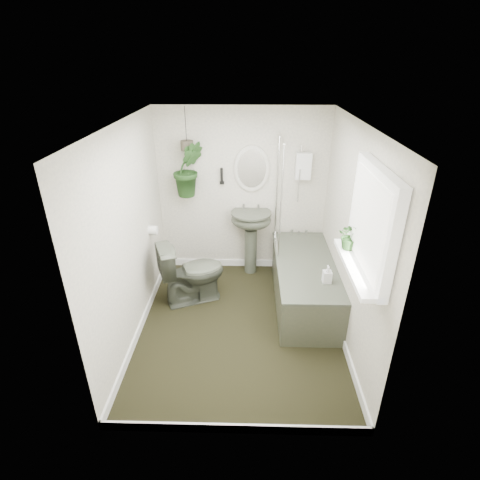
{
  "coord_description": "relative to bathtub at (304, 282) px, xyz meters",
  "views": [
    {
      "loc": [
        0.09,
        -3.49,
        2.87
      ],
      "look_at": [
        0.0,
        0.15,
        1.05
      ],
      "focal_mm": 28.0,
      "sensor_mm": 36.0,
      "label": 1
    }
  ],
  "objects": [
    {
      "name": "bathtub",
      "position": [
        0.0,
        0.0,
        0.0
      ],
      "size": [
        0.72,
        1.72,
        0.58
      ],
      "primitive_type": null,
      "color": "#404538",
      "rests_on": "floor"
    },
    {
      "name": "ceiling",
      "position": [
        -0.8,
        -0.5,
        2.02
      ],
      "size": [
        2.3,
        2.8,
        0.02
      ],
      "primitive_type": "cube",
      "color": "white",
      "rests_on": "ground"
    },
    {
      "name": "hanging_pot",
      "position": [
        -1.5,
        0.75,
        1.54
      ],
      "size": [
        0.16,
        0.16,
        0.12
      ],
      "primitive_type": "cylinder",
      "color": "#443E30",
      "rests_on": "ceiling"
    },
    {
      "name": "pedestal_sink",
      "position": [
        -0.68,
        0.74,
        0.18
      ],
      "size": [
        0.62,
        0.55,
        0.94
      ],
      "primitive_type": null,
      "rotation": [
        0.0,
        0.0,
        -0.15
      ],
      "color": "#404538",
      "rests_on": "floor"
    },
    {
      "name": "wall_left",
      "position": [
        -1.96,
        -0.5,
        0.86
      ],
      "size": [
        0.02,
        2.8,
        2.3
      ],
      "primitive_type": "cube",
      "color": "beige",
      "rests_on": "ground"
    },
    {
      "name": "wall_back",
      "position": [
        -0.8,
        0.91,
        0.86
      ],
      "size": [
        2.3,
        0.02,
        2.3
      ],
      "primitive_type": "cube",
      "color": "beige",
      "rests_on": "ground"
    },
    {
      "name": "oval_mirror",
      "position": [
        -0.68,
        0.87,
        1.21
      ],
      "size": [
        0.46,
        0.03,
        0.62
      ],
      "primitive_type": "ellipsoid",
      "color": "beige",
      "rests_on": "wall_back"
    },
    {
      "name": "toilet",
      "position": [
        -1.41,
        0.02,
        0.12
      ],
      "size": [
        0.91,
        0.73,
        0.82
      ],
      "primitive_type": "imported",
      "rotation": [
        0.0,
        0.0,
        1.96
      ],
      "color": "#404538",
      "rests_on": "floor"
    },
    {
      "name": "window_blinds",
      "position": [
        0.24,
        -1.2,
        1.36
      ],
      "size": [
        0.01,
        0.86,
        0.76
      ],
      "primitive_type": "cube",
      "color": "white",
      "rests_on": "wall_right"
    },
    {
      "name": "sill_plant",
      "position": [
        0.22,
        -0.9,
        1.09
      ],
      "size": [
        0.25,
        0.23,
        0.26
      ],
      "primitive_type": "imported",
      "rotation": [
        0.0,
        0.0,
        -0.13
      ],
      "color": "black",
      "rests_on": "window_sill"
    },
    {
      "name": "skirting",
      "position": [
        -0.8,
        -0.5,
        -0.24
      ],
      "size": [
        2.3,
        2.8,
        0.1
      ],
      "primitive_type": "cube",
      "color": "white",
      "rests_on": "floor"
    },
    {
      "name": "wall_right",
      "position": [
        0.36,
        -0.5,
        0.86
      ],
      "size": [
        0.02,
        2.8,
        2.3
      ],
      "primitive_type": "cube",
      "color": "beige",
      "rests_on": "ground"
    },
    {
      "name": "hanging_plant",
      "position": [
        -1.5,
        0.75,
        1.23
      ],
      "size": [
        0.48,
        0.42,
        0.73
      ],
      "primitive_type": "imported",
      "rotation": [
        0.0,
        0.0,
        0.28
      ],
      "color": "black",
      "rests_on": "ceiling"
    },
    {
      "name": "wall_sconce",
      "position": [
        -1.08,
        0.86,
        1.11
      ],
      "size": [
        0.04,
        0.04,
        0.22
      ],
      "primitive_type": "cylinder",
      "color": "black",
      "rests_on": "wall_back"
    },
    {
      "name": "toilet_roll_holder",
      "position": [
        -1.9,
        0.2,
        0.61
      ],
      "size": [
        0.11,
        0.11,
        0.11
      ],
      "primitive_type": "cylinder",
      "rotation": [
        0.0,
        1.57,
        0.0
      ],
      "color": "white",
      "rests_on": "wall_left"
    },
    {
      "name": "soap_bottle",
      "position": [
        0.17,
        -0.44,
        0.39
      ],
      "size": [
        0.1,
        0.1,
        0.21
      ],
      "primitive_type": "imported",
      "rotation": [
        0.0,
        0.0,
        0.03
      ],
      "color": "black",
      "rests_on": "bathtub"
    },
    {
      "name": "bath_screen",
      "position": [
        -0.33,
        0.49,
        0.99
      ],
      "size": [
        0.04,
        0.72,
        1.4
      ],
      "primitive_type": null,
      "color": "silver",
      "rests_on": "bathtub"
    },
    {
      "name": "floor",
      "position": [
        -0.8,
        -0.5,
        -0.3
      ],
      "size": [
        2.3,
        2.8,
        0.02
      ],
      "primitive_type": "cube",
      "color": "black",
      "rests_on": "ground"
    },
    {
      "name": "window_sill",
      "position": [
        0.22,
        -1.2,
        0.94
      ],
      "size": [
        0.18,
        1.0,
        0.04
      ],
      "primitive_type": "cube",
      "color": "white",
      "rests_on": "wall_right"
    },
    {
      "name": "shower_box",
      "position": [
        0.0,
        0.84,
        1.26
      ],
      "size": [
        0.2,
        0.1,
        0.35
      ],
      "primitive_type": "cube",
      "color": "white",
      "rests_on": "wall_back"
    },
    {
      "name": "window_recess",
      "position": [
        0.29,
        -1.2,
        1.36
      ],
      "size": [
        0.08,
        1.0,
        0.9
      ],
      "primitive_type": "cube",
      "color": "white",
      "rests_on": "wall_right"
    },
    {
      "name": "wall_front",
      "position": [
        -0.8,
        -1.91,
        0.86
      ],
      "size": [
        2.3,
        0.02,
        2.3
      ],
      "primitive_type": "cube",
      "color": "beige",
      "rests_on": "ground"
    }
  ]
}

